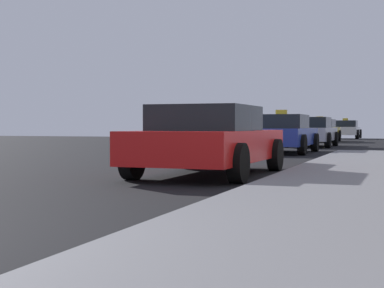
# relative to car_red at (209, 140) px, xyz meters

# --- Properties ---
(car_red) EXTENTS (2.07, 4.28, 1.27)m
(car_red) POSITION_rel_car_red_xyz_m (0.00, 0.00, 0.00)
(car_red) COLOR red
(car_red) RESTS_ON ground_plane
(car_blue) EXTENTS (1.97, 4.16, 1.43)m
(car_blue) POSITION_rel_car_red_xyz_m (-0.45, 8.98, -0.00)
(car_blue) COLOR #233899
(car_blue) RESTS_ON ground_plane
(car_silver) EXTENTS (1.94, 4.21, 1.27)m
(car_silver) POSITION_rel_car_red_xyz_m (-0.41, 15.08, -0.00)
(car_silver) COLOR #B7B7BF
(car_silver) RESTS_ON ground_plane
(car_yellow) EXTENTS (2.00, 4.40, 1.43)m
(car_yellow) POSITION_rel_car_red_xyz_m (-1.15, 23.28, 0.00)
(car_yellow) COLOR yellow
(car_yellow) RESTS_ON ground_plane
(car_white) EXTENTS (1.99, 4.10, 1.43)m
(car_white) POSITION_rel_car_red_xyz_m (-0.54, 31.77, -0.00)
(car_white) COLOR white
(car_white) RESTS_ON ground_plane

